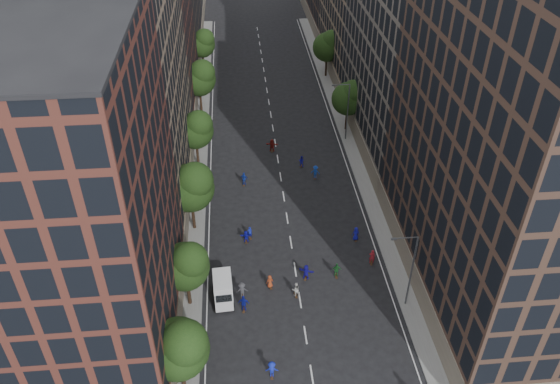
% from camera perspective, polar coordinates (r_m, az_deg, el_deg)
% --- Properties ---
extents(ground, '(240.00, 240.00, 0.00)m').
position_cam_1_polar(ground, '(77.41, -0.20, 3.27)').
color(ground, black).
rests_on(ground, ground).
extents(sidewalk_left, '(4.00, 105.00, 0.15)m').
position_cam_1_polar(sidewalk_left, '(83.84, -8.88, 5.65)').
color(sidewalk_left, slate).
rests_on(sidewalk_left, ground).
extents(sidewalk_right, '(4.00, 105.00, 0.15)m').
position_cam_1_polar(sidewalk_right, '(85.39, 7.46, 6.38)').
color(sidewalk_right, slate).
rests_on(sidewalk_right, ground).
extents(bldg_left_a, '(14.00, 22.00, 30.00)m').
position_cam_1_polar(bldg_left_a, '(46.83, -20.84, -1.73)').
color(bldg_left_a, '#50261E').
rests_on(bldg_left_a, ground).
extents(bldg_left_b, '(14.00, 26.00, 34.00)m').
position_cam_1_polar(bldg_left_b, '(66.24, -16.86, 12.43)').
color(bldg_left_b, '#7E6952').
rests_on(bldg_left_b, ground).
extents(bldg_left_c, '(14.00, 20.00, 28.00)m').
position_cam_1_polar(bldg_left_c, '(88.49, -14.19, 16.62)').
color(bldg_left_c, '#50261E').
rests_on(bldg_left_c, ground).
extents(bldg_right_a, '(14.00, 30.00, 36.00)m').
position_cam_1_polar(bldg_right_a, '(52.52, 23.52, 5.81)').
color(bldg_right_a, '#412D23').
rests_on(bldg_right_a, ground).
extents(bldg_right_b, '(14.00, 28.00, 33.00)m').
position_cam_1_polar(bldg_right_b, '(77.37, 14.23, 15.82)').
color(bldg_right_b, '#5F564E').
rests_on(bldg_right_b, ground).
extents(tree_left_0, '(5.20, 5.20, 8.83)m').
position_cam_1_polar(tree_left_0, '(46.33, -10.41, -15.67)').
color(tree_left_0, black).
rests_on(tree_left_0, ground).
extents(tree_left_1, '(4.80, 4.80, 8.21)m').
position_cam_1_polar(tree_left_1, '(53.40, -9.74, -7.50)').
color(tree_left_1, black).
rests_on(tree_left_1, ground).
extents(tree_left_2, '(5.60, 5.60, 9.45)m').
position_cam_1_polar(tree_left_2, '(62.16, -9.24, 0.64)').
color(tree_left_2, black).
rests_on(tree_left_2, ground).
extents(tree_left_3, '(5.00, 5.00, 8.58)m').
position_cam_1_polar(tree_left_3, '(74.31, -8.75, 6.54)').
color(tree_left_3, black).
rests_on(tree_left_3, ground).
extents(tree_left_4, '(5.40, 5.40, 9.08)m').
position_cam_1_polar(tree_left_4, '(88.47, -8.38, 11.78)').
color(tree_left_4, black).
rests_on(tree_left_4, ground).
extents(tree_left_5, '(4.80, 4.80, 8.33)m').
position_cam_1_polar(tree_left_5, '(103.44, -8.09, 15.19)').
color(tree_left_5, black).
rests_on(tree_left_5, ground).
extents(tree_right_a, '(5.00, 5.00, 8.39)m').
position_cam_1_polar(tree_right_a, '(82.99, 7.29, 9.83)').
color(tree_right_a, black).
rests_on(tree_right_a, ground).
extents(tree_right_b, '(5.20, 5.20, 8.83)m').
position_cam_1_polar(tree_right_b, '(100.86, 5.08, 15.02)').
color(tree_right_b, black).
rests_on(tree_right_b, ground).
extents(streetlamp_near, '(2.64, 0.22, 9.06)m').
position_cam_1_polar(streetlamp_near, '(54.39, 13.43, -7.68)').
color(streetlamp_near, '#595B60').
rests_on(streetlamp_near, ground).
extents(streetlamp_far, '(2.64, 0.22, 9.06)m').
position_cam_1_polar(streetlamp_far, '(80.50, 6.94, 8.62)').
color(streetlamp_far, '#595B60').
rests_on(streetlamp_far, ground).
extents(cargo_van, '(2.27, 4.42, 2.29)m').
position_cam_1_polar(cargo_van, '(56.71, -5.98, -10.05)').
color(cargo_van, white).
rests_on(cargo_van, ground).
extents(skater_3, '(1.21, 0.77, 1.79)m').
position_cam_1_polar(skater_3, '(50.60, -0.86, -18.08)').
color(skater_3, '#1523AC').
rests_on(skater_3, ground).
extents(skater_4, '(1.20, 0.69, 1.93)m').
position_cam_1_polar(skater_4, '(55.51, -3.80, -11.56)').
color(skater_4, '#11198F').
rests_on(skater_4, ground).
extents(skater_5, '(1.74, 1.16, 1.80)m').
position_cam_1_polar(skater_5, '(58.62, 2.74, -8.38)').
color(skater_5, '#1C14A7').
rests_on(skater_5, ground).
extents(skater_6, '(0.86, 0.68, 1.52)m').
position_cam_1_polar(skater_6, '(57.77, -1.06, -9.36)').
color(skater_6, '#A83D1C').
rests_on(skater_6, ground).
extents(skater_7, '(0.73, 0.54, 1.82)m').
position_cam_1_polar(skater_7, '(61.10, 9.59, -6.71)').
color(skater_7, maroon).
rests_on(skater_7, ground).
extents(skater_8, '(0.89, 0.73, 1.67)m').
position_cam_1_polar(skater_8, '(56.88, 1.66, -10.18)').
color(skater_8, '#B8B7B3').
rests_on(skater_8, ground).
extents(skater_9, '(1.27, 0.81, 1.88)m').
position_cam_1_polar(skater_9, '(56.77, -3.98, -10.24)').
color(skater_9, '#3B3B40').
rests_on(skater_9, ground).
extents(skater_10, '(1.06, 0.48, 1.77)m').
position_cam_1_polar(skater_10, '(59.10, 5.94, -8.14)').
color(skater_10, '#1A5823').
rests_on(skater_10, ground).
extents(skater_11, '(1.43, 0.49, 1.53)m').
position_cam_1_polar(skater_11, '(63.15, -3.57, -4.68)').
color(skater_11, '#1617B5').
rests_on(skater_11, ground).
extents(skater_12, '(0.84, 0.55, 1.72)m').
position_cam_1_polar(skater_12, '(63.84, 7.92, -4.37)').
color(skater_12, '#121293').
rests_on(skater_12, ground).
extents(skater_13, '(0.64, 0.51, 1.54)m').
position_cam_1_polar(skater_13, '(63.66, -3.18, -4.26)').
color(skater_13, '#1624B3').
rests_on(skater_13, ground).
extents(skater_14, '(0.94, 0.85, 1.57)m').
position_cam_1_polar(skater_14, '(75.90, 2.24, 3.21)').
color(skater_14, '#1716B9').
rests_on(skater_14, ground).
extents(skater_15, '(1.36, 1.04, 1.87)m').
position_cam_1_polar(skater_15, '(73.48, 3.72, 2.08)').
color(skater_15, '#1438A2').
rests_on(skater_15, ground).
extents(skater_16, '(1.17, 0.80, 1.85)m').
position_cam_1_polar(skater_16, '(72.13, -3.77, 1.34)').
color(skater_16, '#132EA0').
rests_on(skater_16, ground).
extents(skater_17, '(1.85, 0.88, 1.92)m').
position_cam_1_polar(skater_17, '(79.10, -0.84, 4.87)').
color(skater_17, maroon).
rests_on(skater_17, ground).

